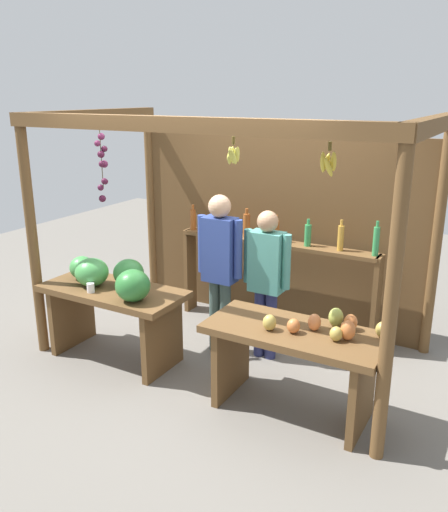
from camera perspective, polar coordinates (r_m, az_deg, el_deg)
The scene contains 7 objects.
ground_plane at distance 5.51m, azimuth 0.98°, elevation -10.04°, with size 12.00×12.00×0.00m, color slate.
market_stall at distance 5.43m, azimuth 3.33°, elevation 4.74°, with size 3.50×1.98×2.34m.
fruit_counter_left at distance 5.19m, azimuth -11.84°, elevation -3.83°, with size 1.42×0.65×1.02m.
fruit_counter_right at distance 4.33m, azimuth 7.84°, elevation -9.84°, with size 1.42×0.64×0.89m.
bottle_shelf_unit at distance 5.74m, azimuth 5.51°, elevation -0.33°, with size 2.25×0.22×1.34m.
vendor_man at distance 5.14m, azimuth -0.45°, elevation -0.47°, with size 0.48×0.22×1.60m.
vendor_woman at distance 5.07m, azimuth 4.57°, elevation -1.81°, with size 0.48×0.20×1.48m.
Camera 1 is at (2.34, -4.31, 2.51)m, focal length 37.39 mm.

